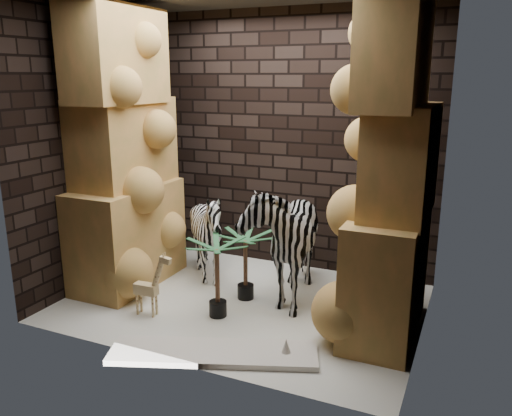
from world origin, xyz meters
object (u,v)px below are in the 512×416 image
at_px(palm_front, 245,265).
at_px(palm_back, 217,278).
at_px(surfboard, 213,353).
at_px(zebra_right, 283,227).
at_px(zebra_left, 208,239).
at_px(giraffe_toy, 146,282).

distance_m(palm_front, palm_back, 0.48).
xyz_separation_m(palm_back, surfboard, (0.31, -0.66, -0.36)).
bearing_deg(zebra_right, zebra_left, 164.25).
relative_size(zebra_left, palm_front, 1.47).
bearing_deg(palm_front, palm_back, -98.72).
bearing_deg(palm_back, surfboard, -64.95).
bearing_deg(palm_front, zebra_right, 35.27).
height_order(zebra_right, zebra_left, zebra_right).
relative_size(zebra_left, palm_back, 1.38).
bearing_deg(palm_back, zebra_right, 60.79).
bearing_deg(giraffe_toy, zebra_right, 39.43).
distance_m(giraffe_toy, palm_back, 0.69).
bearing_deg(palm_back, palm_front, 81.28).
bearing_deg(zebra_right, giraffe_toy, -150.22).
relative_size(zebra_right, zebra_left, 1.40).
xyz_separation_m(giraffe_toy, palm_front, (0.72, 0.73, 0.03)).
distance_m(zebra_left, giraffe_toy, 1.02).
xyz_separation_m(zebra_right, surfboard, (-0.08, -1.36, -0.72)).
distance_m(zebra_left, palm_back, 0.91).
height_order(giraffe_toy, palm_front, palm_front).
height_order(zebra_left, giraffe_toy, zebra_left).
distance_m(zebra_left, surfboard, 1.70).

